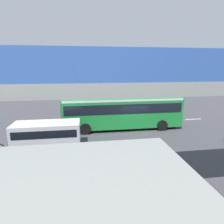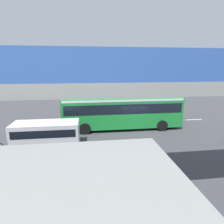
{
  "view_description": "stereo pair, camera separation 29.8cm",
  "coord_description": "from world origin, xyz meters",
  "px_view_note": "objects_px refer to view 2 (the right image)",
  "views": [
    {
      "loc": [
        4.54,
        16.99,
        6.08
      ],
      "look_at": [
        1.88,
        -1.08,
        1.6
      ],
      "focal_mm": 30.02,
      "sensor_mm": 36.0,
      "label": 1
    },
    {
      "loc": [
        4.24,
        17.03,
        6.08
      ],
      "look_at": [
        1.88,
        -1.08,
        1.6
      ],
      "focal_mm": 30.02,
      "sensor_mm": 36.0,
      "label": 2
    }
  ],
  "objects_px": {
    "parked_van": "(47,134)",
    "bicycle_green": "(17,158)",
    "traffic_sign": "(120,103)",
    "city_bus": "(122,110)"
  },
  "relations": [
    {
      "from": "parked_van",
      "to": "traffic_sign",
      "type": "distance_m",
      "value": 10.1
    },
    {
      "from": "parked_van",
      "to": "traffic_sign",
      "type": "bearing_deg",
      "value": -133.19
    },
    {
      "from": "city_bus",
      "to": "bicycle_green",
      "type": "xyz_separation_m",
      "value": [
        7.94,
        6.14,
        -1.51
      ]
    },
    {
      "from": "city_bus",
      "to": "bicycle_green",
      "type": "relative_size",
      "value": 6.52
    },
    {
      "from": "city_bus",
      "to": "traffic_sign",
      "type": "relative_size",
      "value": 4.12
    },
    {
      "from": "parked_van",
      "to": "bicycle_green",
      "type": "distance_m",
      "value": 2.74
    },
    {
      "from": "bicycle_green",
      "to": "traffic_sign",
      "type": "bearing_deg",
      "value": -131.33
    },
    {
      "from": "traffic_sign",
      "to": "city_bus",
      "type": "bearing_deg",
      "value": 82.93
    },
    {
      "from": "city_bus",
      "to": "bicycle_green",
      "type": "height_order",
      "value": "city_bus"
    },
    {
      "from": "city_bus",
      "to": "traffic_sign",
      "type": "bearing_deg",
      "value": -97.07
    }
  ]
}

